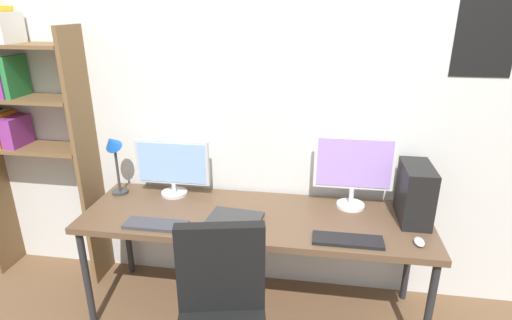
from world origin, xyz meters
TOP-DOWN VIEW (x-y plane):
  - wall_back at (0.00, 1.02)m, footprint 4.56×0.11m
  - desk at (0.00, 0.60)m, footprint 2.16×0.68m
  - bookshelf at (-1.72, 0.83)m, footprint 0.83×0.28m
  - monitor_left at (-0.60, 0.81)m, footprint 0.51×0.18m
  - monitor_right at (0.60, 0.81)m, footprint 0.50×0.18m
  - pc_tower at (0.96, 0.70)m, footprint 0.17×0.34m
  - desk_lamp at (-0.98, 0.75)m, footprint 0.11×0.16m
  - keyboard_left at (-0.56, 0.37)m, footprint 0.38×0.13m
  - keyboard_right at (0.56, 0.37)m, footprint 0.39×0.13m
  - computer_mouse at (0.95, 0.40)m, footprint 0.06×0.10m
  - laptop_closed at (-0.11, 0.51)m, footprint 0.34×0.25m

SIDE VIEW (x-z plane):
  - desk at x=0.00m, z-range 0.32..1.06m
  - keyboard_left at x=-0.56m, z-range 0.74..0.76m
  - keyboard_right at x=0.56m, z-range 0.74..0.76m
  - laptop_closed at x=-0.11m, z-range 0.74..0.76m
  - computer_mouse at x=0.95m, z-range 0.74..0.77m
  - pc_tower at x=0.96m, z-range 0.74..1.09m
  - monitor_left at x=-0.60m, z-range 0.76..1.15m
  - monitor_right at x=0.60m, z-range 0.77..1.26m
  - desk_lamp at x=-0.98m, z-range 0.82..1.27m
  - bookshelf at x=-1.72m, z-range 0.29..2.31m
  - wall_back at x=0.00m, z-range 0.00..2.60m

